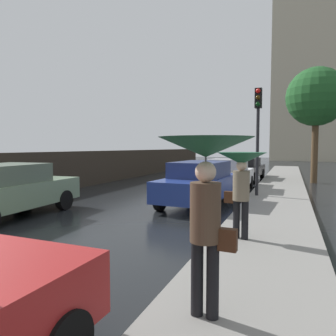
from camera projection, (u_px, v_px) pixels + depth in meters
name	position (u px, v px, depth m)	size (l,w,h in m)	color
sidewalk_strip	(244.00, 323.00, 3.54)	(2.20, 60.00, 0.14)	gray
car_black_near_kerb	(245.00, 168.00, 19.48)	(2.07, 4.71, 1.36)	black
car_white_mid_road	(228.00, 175.00, 14.55)	(1.85, 4.49, 1.48)	silver
car_green_behind_camera	(6.00, 190.00, 9.09)	(2.07, 4.49, 1.54)	slate
car_blue_far_lane	(200.00, 183.00, 11.08)	(2.10, 4.47, 1.52)	navy
pedestrian_with_umbrella_near	(241.00, 170.00, 6.49)	(1.00, 1.00, 1.78)	black
pedestrian_with_umbrella_far	(206.00, 175.00, 3.45)	(1.04, 1.04, 2.00)	black
traffic_light	(258.00, 121.00, 12.24)	(0.26, 0.39, 4.13)	black
street_tree_near	(316.00, 97.00, 17.63)	(3.24, 3.24, 6.43)	#4C3823
distant_tower	(308.00, 40.00, 46.15)	(9.84, 7.90, 38.74)	#B2A88E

